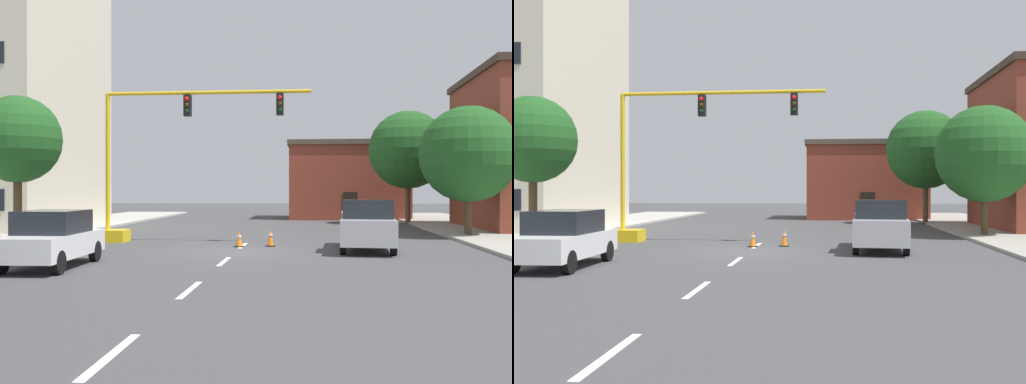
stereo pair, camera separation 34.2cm
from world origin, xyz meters
TOP-DOWN VIEW (x-y plane):
  - ground_plane at (0.00, 0.00)m, footprint 160.00×160.00m
  - sidewalk_left at (-12.56, 8.00)m, footprint 6.00×56.00m
  - sidewalk_right at (12.56, 8.00)m, footprint 6.00×56.00m
  - lane_stripe_seg_0 at (0.00, -14.00)m, footprint 0.16×2.40m
  - lane_stripe_seg_1 at (0.00, -8.50)m, footprint 0.16×2.40m
  - lane_stripe_seg_2 at (0.00, -3.00)m, footprint 0.16×2.40m
  - lane_stripe_seg_3 at (0.00, 2.50)m, footprint 0.16×2.40m
  - building_brick_center at (5.92, 27.04)m, footprint 9.77×7.34m
  - traffic_signal_gantry at (-5.02, 3.86)m, footprint 10.17×1.20m
  - tree_right_mid at (10.73, 8.02)m, footprint 4.84×4.84m
  - tree_right_far at (9.57, 19.05)m, footprint 5.39×5.39m
  - tree_left_near at (-9.73, 2.00)m, footprint 3.76×3.76m
  - pickup_truck_silver at (5.06, 1.13)m, footprint 2.36×5.52m
  - sedan_white_near_left at (-5.04, -4.89)m, footprint 1.99×4.55m
  - traffic_cone_roadside_a at (1.18, 2.33)m, footprint 0.36×0.36m
  - traffic_cone_roadside_b at (-0.09, 1.94)m, footprint 0.36×0.36m

SIDE VIEW (x-z plane):
  - ground_plane at x=0.00m, z-range 0.00..0.00m
  - lane_stripe_seg_0 at x=0.00m, z-range 0.00..0.01m
  - lane_stripe_seg_1 at x=0.00m, z-range 0.00..0.01m
  - lane_stripe_seg_2 at x=0.00m, z-range 0.00..0.01m
  - lane_stripe_seg_3 at x=0.00m, z-range 0.00..0.01m
  - sidewalk_left at x=-12.56m, z-range 0.00..0.14m
  - sidewalk_right at x=12.56m, z-range 0.00..0.14m
  - traffic_cone_roadside_b at x=-0.09m, z-range -0.01..0.68m
  - traffic_cone_roadside_a at x=1.18m, z-range -0.01..0.74m
  - sedan_white_near_left at x=-5.04m, z-range 0.02..1.76m
  - pickup_truck_silver at x=5.06m, z-range -0.02..1.97m
  - traffic_signal_gantry at x=-5.02m, z-range -1.10..5.73m
  - building_brick_center at x=5.92m, z-range 0.01..6.32m
  - tree_right_mid at x=10.73m, z-range 0.86..7.45m
  - tree_left_near at x=-9.73m, z-range 1.31..7.75m
  - tree_right_far at x=9.57m, z-range 1.21..9.05m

